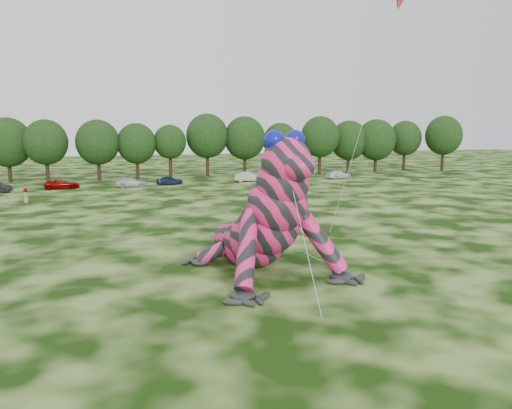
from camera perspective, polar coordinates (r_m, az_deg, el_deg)
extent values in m
plane|color=#16330A|center=(27.17, 1.17, -9.78)|extent=(240.00, 240.00, 0.00)
cylinder|color=silver|center=(38.72, 12.03, 8.83)|extent=(0.02, 0.02, 18.11)
cylinder|color=#382314|center=(40.61, 8.35, -3.27)|extent=(0.08, 0.08, 0.24)
imported|color=#860203|center=(73.16, -21.29, 2.18)|extent=(4.91, 2.73, 1.30)
imported|color=silver|center=(72.39, -14.10, 2.45)|extent=(4.43, 1.92, 1.27)
imported|color=#142249|center=(73.95, -9.83, 2.74)|extent=(4.00, 2.19, 1.29)
imported|color=#BDB7AC|center=(77.01, -0.83, 3.20)|extent=(4.61, 2.09, 1.47)
imported|color=#262629|center=(76.65, 2.77, 3.08)|extent=(4.71, 2.62, 1.24)
imported|color=white|center=(82.09, 9.44, 3.38)|extent=(4.64, 2.56, 1.27)
imported|color=gray|center=(43.29, 1.24, -1.34)|extent=(0.89, 1.74, 1.80)
imported|color=gray|center=(59.15, 4.27, 1.39)|extent=(0.95, 0.45, 1.57)
imported|color=gray|center=(55.97, 0.70, 1.02)|extent=(1.01, 1.25, 1.69)
imported|color=gray|center=(61.11, -24.80, 0.90)|extent=(0.61, 0.90, 1.77)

